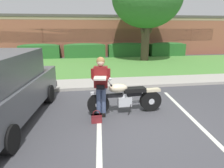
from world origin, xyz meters
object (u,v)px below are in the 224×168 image
Objects in this scene: hedge_right at (167,49)px; brick_building at (92,34)px; motorcycle at (128,97)px; hedge_center_left at (85,50)px; hedge_left at (40,51)px; hedge_center_right at (127,50)px; handbag at (97,118)px; rider_person at (101,82)px.

brick_building is (-6.34, 6.04, 1.13)m from hedge_right.
hedge_center_left is at bearing 94.58° from motorcycle.
hedge_left is at bearing 111.29° from motorcycle.
hedge_left is 7.33m from hedge_center_right.
motorcycle is 11.88m from hedge_center_left.
hedge_right is at bearing 59.28° from handbag.
hedge_center_right is 3.66m from hedge_right.
motorcycle is 6.23× the size of handbag.
hedge_center_right is at bearing 73.37° from handbag.
hedge_right is at bearing 0.00° from hedge_center_right.
hedge_right is at bearing -0.00° from hedge_center_left.
rider_person is 12.49m from hedge_center_right.
motorcycle is at bearing 29.71° from handbag.
rider_person reaches higher than motorcycle.
hedge_left is at bearing -127.63° from brick_building.
hedge_right is 0.12× the size of brick_building.
handbag is at bearing -90.18° from hedge_center_left.
hedge_center_left reaches higher than motorcycle.
motorcycle is 12.71m from hedge_left.
hedge_right is (7.33, -0.00, 0.00)m from hedge_center_left.
hedge_center_right is 6.70m from brick_building.
rider_person reaches higher than hedge_center_right.
handbag is at bearing -106.63° from hedge_center_right.
rider_person is 0.54× the size of hedge_left.
hedge_left is 1.02× the size of hedge_right.
rider_person is 11.98m from hedge_center_left.
hedge_center_left is (0.04, 12.40, 0.51)m from handbag.
handbag is (-0.99, -0.56, -0.34)m from motorcycle.
brick_building is (-2.68, 6.04, 1.13)m from hedge_center_right.
hedge_center_right is at bearing -66.10° from brick_building.
brick_building is (0.04, 17.87, 1.30)m from motorcycle.
motorcycle is 12.15m from hedge_center_right.
motorcycle is 0.72× the size of hedge_right.
motorcycle is 1.32× the size of rider_person.
brick_building reaches higher than hedge_left.
handbag is 0.11× the size of hedge_center_right.
hedge_center_right is at bearing -0.00° from hedge_center_left.
brick_building is at bearing 136.40° from hedge_right.
hedge_left is 3.66m from hedge_center_left.
hedge_left is 0.94× the size of hedge_center_left.
motorcycle is at bearing -68.71° from hedge_left.
rider_person reaches higher than handbag.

